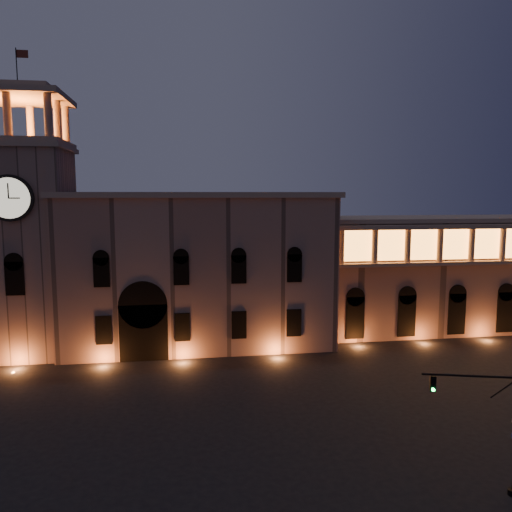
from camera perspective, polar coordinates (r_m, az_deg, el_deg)
name	(u,v)px	position (r m, az deg, el deg)	size (l,w,h in m)	color
ground	(237,425)	(39.90, -2.22, -18.76)	(160.00, 160.00, 0.00)	black
government_building	(198,269)	(58.30, -6.63, -1.46)	(30.80, 12.80, 17.60)	#8E6C5D
clock_tower	(27,240)	(59.29, -24.75, 1.71)	(9.80, 9.80, 32.40)	#8E6C5D
colonnade_wing	(460,272)	(70.28, 22.33, -1.67)	(40.60, 11.50, 14.50)	#896657
traffic_light	(500,426)	(33.32, 26.10, -17.10)	(5.58, 1.80, 7.89)	black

